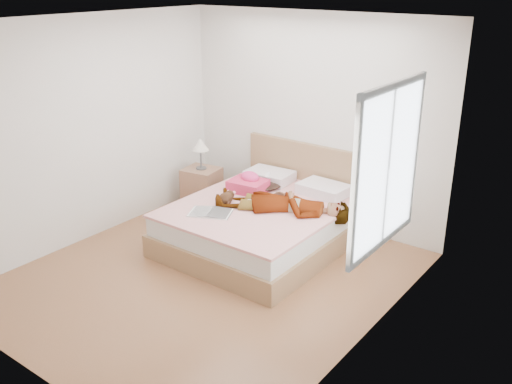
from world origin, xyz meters
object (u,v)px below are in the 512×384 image
at_px(towel, 248,184).
at_px(coffee_mug, 249,204).
at_px(magazine, 210,213).
at_px(nightstand, 202,185).
at_px(plush_toy, 227,198).
at_px(bed, 265,221).
at_px(woman, 283,200).
at_px(phone, 268,175).

relative_size(towel, coffee_mug, 3.88).
height_order(towel, magazine, towel).
bearing_deg(nightstand, plush_toy, -33.77).
bearing_deg(magazine, bed, 63.96).
relative_size(towel, plush_toy, 1.82).
xyz_separation_m(coffee_mug, plush_toy, (-0.29, -0.05, 0.03)).
bearing_deg(plush_toy, woman, 23.16).
xyz_separation_m(woman, phone, (-0.50, 0.40, 0.08)).
height_order(phone, plush_toy, phone).
bearing_deg(phone, nightstand, 158.03).
xyz_separation_m(magazine, coffee_mug, (0.25, 0.38, 0.04)).
xyz_separation_m(magazine, plush_toy, (-0.04, 0.33, 0.06)).
xyz_separation_m(plush_toy, nightstand, (-0.99, 0.66, -0.26)).
distance_m(bed, nightstand, 1.39).
distance_m(phone, magazine, 1.01).
bearing_deg(woman, nightstand, -126.01).
height_order(bed, nightstand, bed).
xyz_separation_m(woman, bed, (-0.26, 0.03, -0.34)).
bearing_deg(magazine, plush_toy, 97.51).
distance_m(woman, towel, 0.69).
height_order(coffee_mug, plush_toy, plush_toy).
bearing_deg(phone, towel, -151.52).
height_order(woman, phone, phone).
height_order(magazine, coffee_mug, coffee_mug).
bearing_deg(plush_toy, bed, 39.57).
distance_m(towel, magazine, 0.82).
bearing_deg(towel, bed, -25.14).
bearing_deg(woman, towel, -129.76).
bearing_deg(magazine, phone, 86.10).
height_order(bed, coffee_mug, bed).
xyz_separation_m(phone, coffee_mug, (0.18, -0.61, -0.14)).
relative_size(woman, phone, 15.62).
bearing_deg(bed, nightstand, 164.40).
relative_size(phone, bed, 0.05).
distance_m(bed, magazine, 0.73).
relative_size(woman, nightstand, 1.57).
relative_size(woman, plush_toy, 5.85).
xyz_separation_m(bed, towel, (-0.39, 0.18, 0.33)).
height_order(woman, coffee_mug, woman).
distance_m(towel, coffee_mug, 0.54).
relative_size(plush_toy, nightstand, 0.27).
height_order(bed, plush_toy, bed).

